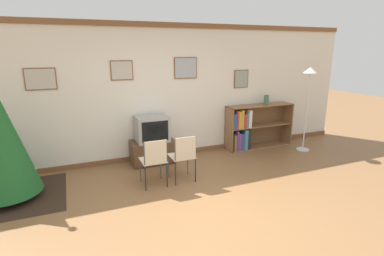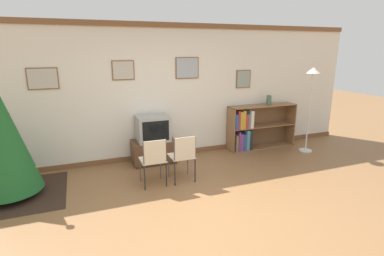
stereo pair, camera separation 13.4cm
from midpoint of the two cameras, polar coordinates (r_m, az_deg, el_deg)
The scene contains 10 objects.
ground_plane at distance 4.22m, azimuth 2.69°, elevation -16.71°, with size 24.00×24.00×0.00m, color brown.
wall_back at distance 6.07m, azimuth -7.58°, elevation 6.65°, with size 9.18×0.11×2.70m.
area_rug at distance 5.48m, azimuth -32.01°, elevation -11.28°, with size 1.60×1.44×0.01m.
tv_console at distance 6.01m, azimuth -8.11°, elevation -4.51°, with size 0.85×0.48×0.46m.
television at distance 5.86m, azimuth -8.27°, elevation -0.12°, with size 0.62×0.47×0.50m.
folding_chair_left at distance 4.91m, azimuth -7.97°, elevation -5.98°, with size 0.40×0.40×0.82m.
folding_chair_right at distance 5.05m, azimuth -2.39°, elevation -5.25°, with size 0.40×0.40×0.82m.
bookshelf at distance 6.87m, azimuth 10.16°, elevation 0.01°, with size 1.61×0.36×0.98m.
vase at distance 6.99m, azimuth 13.43°, elevation 5.28°, with size 0.11×0.11×0.22m.
standing_lamp at distance 6.88m, azimuth 20.83°, elevation 7.22°, with size 0.28×0.28×1.83m.
Camera 1 is at (-1.62, -3.22, 2.21)m, focal length 28.00 mm.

